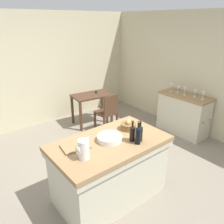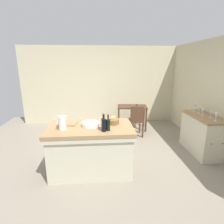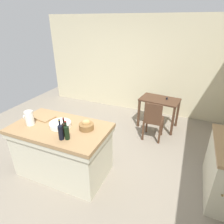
% 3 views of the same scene
% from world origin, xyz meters
% --- Properties ---
extents(ground_plane, '(6.76, 6.76, 0.00)m').
position_xyz_m(ground_plane, '(0.00, 0.00, 0.00)').
color(ground_plane, gray).
extents(wall_back, '(5.32, 0.12, 2.60)m').
position_xyz_m(wall_back, '(0.00, 2.60, 1.30)').
color(wall_back, beige).
rests_on(wall_back, ground).
extents(island_table, '(1.56, 0.91, 0.91)m').
position_xyz_m(island_table, '(-0.26, -0.48, 0.49)').
color(island_table, '#99754C').
rests_on(island_table, ground).
extents(writing_desk, '(0.96, 0.67, 0.79)m').
position_xyz_m(writing_desk, '(0.95, 1.76, 0.62)').
color(writing_desk, '#472D1E').
rests_on(writing_desk, ground).
extents(wooden_chair, '(0.40, 0.40, 0.91)m').
position_xyz_m(wooden_chair, '(0.95, 1.14, 0.49)').
color(wooden_chair, '#472D1E').
rests_on(wooden_chair, ground).
extents(pitcher, '(0.17, 0.13, 0.28)m').
position_xyz_m(pitcher, '(-0.74, -0.60, 1.03)').
color(pitcher, white).
rests_on(pitcher, island_table).
extents(wash_bowl, '(0.34, 0.34, 0.07)m').
position_xyz_m(wash_bowl, '(-0.25, -0.46, 0.94)').
color(wash_bowl, white).
rests_on(wash_bowl, island_table).
extents(bread_basket, '(0.23, 0.23, 0.16)m').
position_xyz_m(bread_basket, '(0.17, -0.37, 0.96)').
color(bread_basket, brown).
rests_on(bread_basket, island_table).
extents(cutting_board, '(0.37, 0.30, 0.02)m').
position_xyz_m(cutting_board, '(-0.70, -0.33, 0.92)').
color(cutting_board, '#99754C').
rests_on(cutting_board, island_table).
extents(wine_bottle_dark, '(0.07, 0.07, 0.29)m').
position_xyz_m(wine_bottle_dark, '(0.05, -0.72, 1.03)').
color(wine_bottle_dark, black).
rests_on(wine_bottle_dark, island_table).
extents(wine_bottle_amber, '(0.07, 0.07, 0.29)m').
position_xyz_m(wine_bottle_amber, '(-0.03, -0.65, 1.03)').
color(wine_bottle_amber, black).
rests_on(wine_bottle_amber, island_table).
extents(wine_bottle_green, '(0.07, 0.07, 0.32)m').
position_xyz_m(wine_bottle_green, '(-0.02, -0.75, 1.04)').
color(wine_bottle_green, black).
rests_on(wine_bottle_green, island_table).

